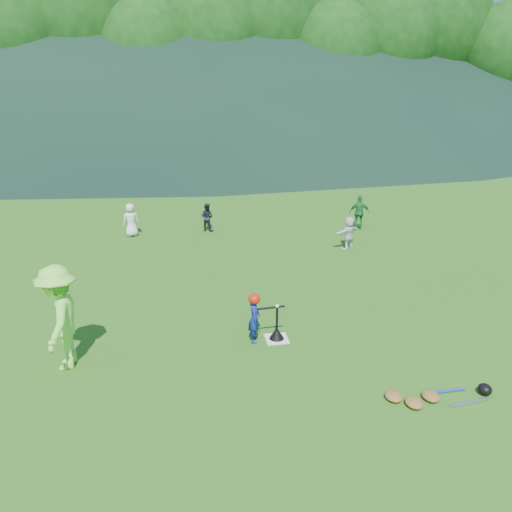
% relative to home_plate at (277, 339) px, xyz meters
% --- Properties ---
extents(ground, '(120.00, 120.00, 0.00)m').
position_rel_home_plate_xyz_m(ground, '(0.00, 0.00, -0.01)').
color(ground, '#2D5E15').
rests_on(ground, ground).
extents(home_plate, '(0.45, 0.45, 0.02)m').
position_rel_home_plate_xyz_m(home_plate, '(0.00, 0.00, 0.00)').
color(home_plate, silver).
rests_on(home_plate, ground).
extents(baseball, '(0.08, 0.08, 0.08)m').
position_rel_home_plate_xyz_m(baseball, '(0.00, 0.00, 0.73)').
color(baseball, white).
rests_on(baseball, batting_tee).
extents(batter_child, '(0.30, 0.40, 1.00)m').
position_rel_home_plate_xyz_m(batter_child, '(-0.45, 0.01, 0.49)').
color(batter_child, navy).
rests_on(batter_child, ground).
extents(adult_coach, '(0.77, 1.28, 1.94)m').
position_rel_home_plate_xyz_m(adult_coach, '(-3.99, -0.31, 0.96)').
color(adult_coach, '#88F648').
rests_on(adult_coach, ground).
extents(fielder_a, '(0.62, 0.50, 1.11)m').
position_rel_home_plate_xyz_m(fielder_a, '(-3.32, 7.62, 0.54)').
color(fielder_a, white).
rests_on(fielder_a, ground).
extents(fielder_b, '(0.59, 0.55, 0.97)m').
position_rel_home_plate_xyz_m(fielder_b, '(-0.80, 7.82, 0.47)').
color(fielder_b, black).
rests_on(fielder_b, ground).
extents(fielder_c, '(0.75, 0.42, 1.20)m').
position_rel_home_plate_xyz_m(fielder_c, '(4.38, 7.11, 0.59)').
color(fielder_c, '#22742F').
rests_on(fielder_c, ground).
extents(fielder_d, '(0.95, 0.75, 1.01)m').
position_rel_home_plate_xyz_m(fielder_d, '(3.33, 5.21, 0.49)').
color(fielder_d, white).
rests_on(fielder_d, ground).
extents(batting_tee, '(0.30, 0.30, 0.68)m').
position_rel_home_plate_xyz_m(batting_tee, '(0.00, 0.00, 0.12)').
color(batting_tee, black).
rests_on(batting_tee, home_plate).
extents(batter_gear, '(0.73, 0.26, 0.36)m').
position_rel_home_plate_xyz_m(batter_gear, '(-0.43, 0.02, 0.89)').
color(batter_gear, '#B81C0C').
rests_on(batter_gear, ground).
extents(equipment_pile, '(1.80, 0.56, 0.19)m').
position_rel_home_plate_xyz_m(equipment_pile, '(2.08, -2.38, 0.06)').
color(equipment_pile, olive).
rests_on(equipment_pile, ground).
extents(outfield_fence, '(70.07, 0.08, 1.33)m').
position_rel_home_plate_xyz_m(outfield_fence, '(0.00, 28.00, 0.69)').
color(outfield_fence, gray).
rests_on(outfield_fence, ground).
extents(tree_line, '(70.04, 11.40, 14.82)m').
position_rel_home_plate_xyz_m(tree_line, '(0.20, 33.83, 8.20)').
color(tree_line, '#382314').
rests_on(tree_line, ground).
extents(distant_hills, '(155.00, 140.00, 32.00)m').
position_rel_home_plate_xyz_m(distant_hills, '(-7.63, 81.81, 14.97)').
color(distant_hills, black).
rests_on(distant_hills, ground).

